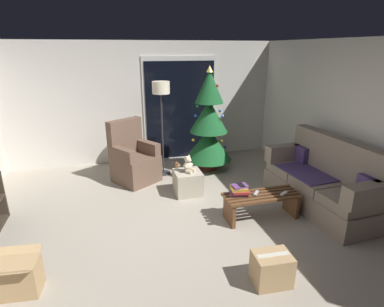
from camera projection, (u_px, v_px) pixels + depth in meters
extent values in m
plane|color=#9E9384|center=(177.00, 232.00, 4.17)|extent=(7.00, 7.00, 0.00)
cube|color=silver|center=(145.00, 103.00, 6.56)|extent=(5.72, 0.12, 2.50)
cube|color=silver|center=(368.00, 128.00, 4.48)|extent=(0.12, 6.00, 2.50)
cube|color=silver|center=(180.00, 109.00, 6.73)|extent=(1.60, 0.02, 2.20)
cube|color=black|center=(180.00, 111.00, 6.73)|extent=(1.50, 0.02, 2.10)
cube|color=gray|center=(317.00, 197.00, 4.78)|extent=(0.88, 1.95, 0.34)
cube|color=gray|center=(350.00, 201.00, 4.14)|extent=(0.72, 0.64, 0.14)
cube|color=gray|center=(318.00, 183.00, 4.69)|extent=(0.72, 0.64, 0.14)
cube|color=gray|center=(293.00, 169.00, 5.25)|extent=(0.72, 0.64, 0.14)
cube|color=gray|center=(339.00, 158.00, 4.67)|extent=(0.32, 1.91, 0.60)
cube|color=gray|center=(370.00, 195.00, 3.85)|extent=(0.77, 0.25, 0.28)
cube|color=gray|center=(287.00, 152.00, 5.41)|extent=(0.77, 0.25, 0.28)
cube|color=#47386B|center=(307.00, 172.00, 4.88)|extent=(0.66, 0.94, 0.02)
cube|color=#47386B|center=(369.00, 187.00, 4.05)|extent=(0.14, 0.33, 0.28)
cube|color=#47386B|center=(300.00, 154.00, 5.31)|extent=(0.14, 0.33, 0.28)
cube|color=brown|center=(268.00, 201.00, 4.24)|extent=(1.10, 0.05, 0.04)
cube|color=brown|center=(265.00, 198.00, 4.32)|extent=(1.10, 0.05, 0.04)
cube|color=brown|center=(262.00, 195.00, 4.40)|extent=(1.10, 0.05, 0.04)
cube|color=brown|center=(259.00, 193.00, 4.48)|extent=(1.10, 0.05, 0.04)
cube|color=brown|center=(256.00, 190.00, 4.56)|extent=(1.10, 0.05, 0.04)
cube|color=brown|center=(229.00, 212.00, 4.34)|extent=(0.05, 0.36, 0.34)
cube|color=brown|center=(291.00, 203.00, 4.59)|extent=(0.05, 0.36, 0.34)
cube|color=#ADADB2|center=(256.00, 193.00, 4.41)|extent=(0.14, 0.15, 0.02)
cube|color=silver|center=(284.00, 193.00, 4.40)|extent=(0.16, 0.12, 0.02)
cube|color=#6B3D7A|center=(239.00, 194.00, 4.37)|extent=(0.27, 0.19, 0.04)
cube|color=#A32D28|center=(241.00, 191.00, 4.36)|extent=(0.27, 0.22, 0.04)
cube|color=#B79333|center=(239.00, 188.00, 4.36)|extent=(0.25, 0.21, 0.04)
cube|color=#6B3D7A|center=(240.00, 186.00, 4.35)|extent=(0.22, 0.16, 0.03)
cube|color=black|center=(241.00, 185.00, 4.35)|extent=(0.07, 0.15, 0.01)
cylinder|color=#4C1E19|center=(208.00, 167.00, 6.33)|extent=(0.36, 0.36, 0.10)
cylinder|color=brown|center=(208.00, 162.00, 6.29)|extent=(0.08, 0.08, 0.12)
cone|color=#195628|center=(208.00, 144.00, 6.17)|extent=(0.94, 0.94, 0.63)
cone|color=#195628|center=(209.00, 116.00, 5.99)|extent=(0.74, 0.74, 0.63)
cone|color=#195628|center=(209.00, 86.00, 5.80)|extent=(0.55, 0.55, 0.63)
sphere|color=blue|center=(225.00, 147.00, 6.47)|extent=(0.06, 0.06, 0.06)
sphere|color=blue|center=(220.00, 111.00, 6.09)|extent=(0.06, 0.06, 0.06)
sphere|color=blue|center=(223.00, 116.00, 5.89)|extent=(0.06, 0.06, 0.06)
sphere|color=gold|center=(222.00, 141.00, 6.46)|extent=(0.06, 0.06, 0.06)
sphere|color=blue|center=(211.00, 127.00, 6.41)|extent=(0.06, 0.06, 0.06)
sphere|color=#B233A5|center=(205.00, 89.00, 5.97)|extent=(0.06, 0.06, 0.06)
sphere|color=gold|center=(193.00, 140.00, 5.90)|extent=(0.06, 0.06, 0.06)
sphere|color=#1E8C33|center=(197.00, 106.00, 5.86)|extent=(0.06, 0.06, 0.06)
sphere|color=red|center=(217.00, 86.00, 5.77)|extent=(0.06, 0.06, 0.06)
sphere|color=blue|center=(196.00, 116.00, 5.89)|extent=(0.06, 0.06, 0.06)
cone|color=#EAD14C|center=(210.00, 69.00, 5.70)|extent=(0.14, 0.14, 0.12)
cube|color=brown|center=(136.00, 173.00, 5.72)|extent=(0.94, 0.94, 0.31)
cube|color=brown|center=(136.00, 161.00, 5.64)|extent=(0.94, 0.94, 0.18)
cube|color=brown|center=(125.00, 137.00, 5.67)|extent=(0.66, 0.51, 0.64)
cube|color=brown|center=(147.00, 147.00, 5.76)|extent=(0.43, 0.56, 0.22)
cube|color=brown|center=(123.00, 154.00, 5.36)|extent=(0.43, 0.56, 0.22)
cylinder|color=#2D2D30|center=(164.00, 173.00, 6.11)|extent=(0.28, 0.28, 0.02)
cylinder|color=#2D2D30|center=(162.00, 134.00, 5.86)|extent=(0.03, 0.03, 1.55)
cylinder|color=beige|center=(161.00, 88.00, 5.57)|extent=(0.32, 0.32, 0.22)
cube|color=#B2A893|center=(188.00, 182.00, 5.22)|extent=(0.44, 0.44, 0.40)
cylinder|color=beige|center=(192.00, 170.00, 5.15)|extent=(0.12, 0.13, 0.06)
cylinder|color=beige|center=(189.00, 172.00, 5.07)|extent=(0.12, 0.13, 0.06)
sphere|color=beige|center=(188.00, 166.00, 5.12)|extent=(0.15, 0.15, 0.15)
sphere|color=beige|center=(188.00, 159.00, 5.09)|extent=(0.11, 0.11, 0.11)
sphere|color=#F4E5C1|center=(190.00, 161.00, 5.06)|extent=(0.04, 0.04, 0.04)
sphere|color=beige|center=(189.00, 156.00, 5.10)|extent=(0.04, 0.04, 0.04)
sphere|color=beige|center=(186.00, 157.00, 5.04)|extent=(0.04, 0.04, 0.04)
sphere|color=beige|center=(191.00, 165.00, 5.16)|extent=(0.06, 0.06, 0.06)
sphere|color=beige|center=(186.00, 167.00, 5.06)|extent=(0.06, 0.06, 0.06)
cylinder|color=brown|center=(179.00, 173.00, 6.04)|extent=(0.12, 0.08, 0.06)
cylinder|color=brown|center=(181.00, 175.00, 5.96)|extent=(0.12, 0.08, 0.06)
sphere|color=brown|center=(177.00, 171.00, 5.96)|extent=(0.15, 0.15, 0.15)
sphere|color=brown|center=(177.00, 165.00, 5.92)|extent=(0.11, 0.11, 0.11)
sphere|color=#A37A51|center=(179.00, 166.00, 5.94)|extent=(0.04, 0.04, 0.04)
sphere|color=brown|center=(176.00, 163.00, 5.94)|extent=(0.04, 0.04, 0.04)
sphere|color=brown|center=(178.00, 164.00, 5.87)|extent=(0.04, 0.04, 0.04)
sphere|color=brown|center=(177.00, 169.00, 6.02)|extent=(0.06, 0.06, 0.06)
sphere|color=brown|center=(179.00, 172.00, 5.90)|extent=(0.06, 0.06, 0.06)
cube|color=tan|center=(272.00, 269.00, 3.22)|extent=(0.41, 0.32, 0.35)
cube|color=beige|center=(273.00, 255.00, 3.16)|extent=(0.35, 0.08, 0.00)
cube|color=tan|center=(15.00, 278.00, 3.08)|extent=(0.50, 0.33, 0.36)
cube|color=tan|center=(18.00, 250.00, 3.18)|extent=(0.46, 0.14, 0.06)
cube|color=tan|center=(4.00, 274.00, 2.85)|extent=(0.46, 0.14, 0.06)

